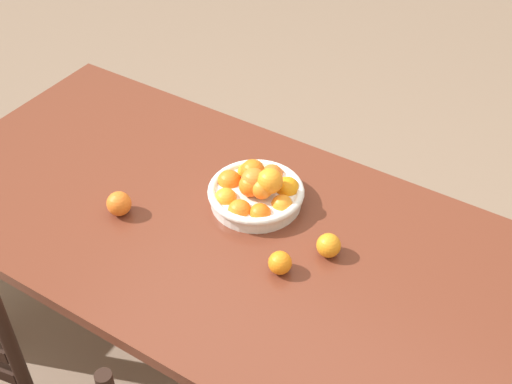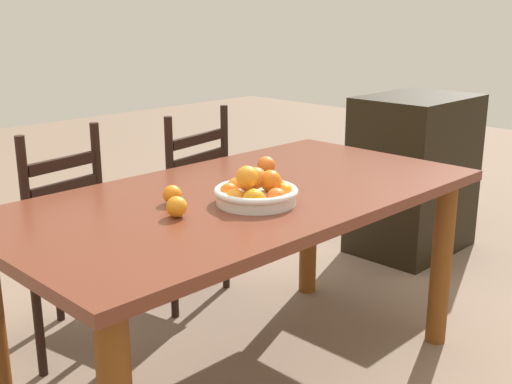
{
  "view_description": "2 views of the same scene",
  "coord_description": "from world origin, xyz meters",
  "px_view_note": "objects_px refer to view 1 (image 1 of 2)",
  "views": [
    {
      "loc": [
        -0.87,
        1.13,
        2.11
      ],
      "look_at": [
        -0.07,
        -0.13,
        0.8
      ],
      "focal_mm": 47.7,
      "sensor_mm": 36.0,
      "label": 1
    },
    {
      "loc": [
        -1.53,
        -1.58,
        1.39
      ],
      "look_at": [
        -0.07,
        -0.13,
        0.8
      ],
      "focal_mm": 45.03,
      "sensor_mm": 36.0,
      "label": 2
    }
  ],
  "objects_px": {
    "fruit_bowl": "(256,191)",
    "orange_loose_1": "(329,245)",
    "orange_loose_2": "(119,204)",
    "dining_table": "(211,247)",
    "orange_loose_0": "(280,263)"
  },
  "relations": [
    {
      "from": "dining_table",
      "to": "fruit_bowl",
      "type": "distance_m",
      "value": 0.22
    },
    {
      "from": "dining_table",
      "to": "orange_loose_0",
      "type": "relative_size",
      "value": 28.25
    },
    {
      "from": "fruit_bowl",
      "to": "orange_loose_1",
      "type": "height_order",
      "value": "fruit_bowl"
    },
    {
      "from": "orange_loose_0",
      "to": "orange_loose_1",
      "type": "relative_size",
      "value": 0.95
    },
    {
      "from": "dining_table",
      "to": "orange_loose_0",
      "type": "bearing_deg",
      "value": 166.72
    },
    {
      "from": "fruit_bowl",
      "to": "orange_loose_0",
      "type": "xyz_separation_m",
      "value": [
        -0.2,
        0.2,
        -0.01
      ]
    },
    {
      "from": "orange_loose_2",
      "to": "orange_loose_0",
      "type": "bearing_deg",
      "value": -174.09
    },
    {
      "from": "fruit_bowl",
      "to": "orange_loose_2",
      "type": "height_order",
      "value": "fruit_bowl"
    },
    {
      "from": "orange_loose_1",
      "to": "orange_loose_2",
      "type": "xyz_separation_m",
      "value": [
        0.59,
        0.18,
        0.0
      ]
    },
    {
      "from": "orange_loose_1",
      "to": "orange_loose_0",
      "type": "bearing_deg",
      "value": 57.34
    },
    {
      "from": "orange_loose_1",
      "to": "fruit_bowl",
      "type": "bearing_deg",
      "value": -14.97
    },
    {
      "from": "orange_loose_0",
      "to": "orange_loose_2",
      "type": "bearing_deg",
      "value": 5.91
    },
    {
      "from": "dining_table",
      "to": "orange_loose_1",
      "type": "bearing_deg",
      "value": -170.53
    },
    {
      "from": "dining_table",
      "to": "fruit_bowl",
      "type": "bearing_deg",
      "value": -119.19
    },
    {
      "from": "dining_table",
      "to": "fruit_bowl",
      "type": "xyz_separation_m",
      "value": [
        -0.07,
        -0.13,
        0.16
      ]
    }
  ]
}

